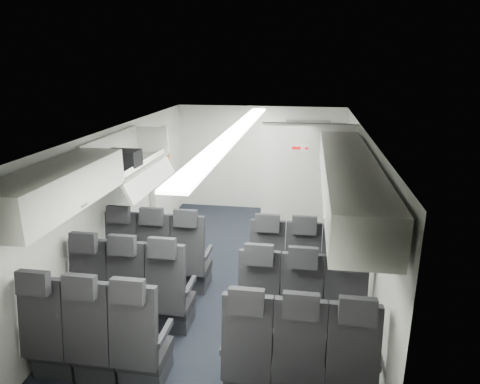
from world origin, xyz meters
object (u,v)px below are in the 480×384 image
(seat_row_rear, at_px, (194,353))
(flight_attendant, at_px, (273,195))
(seat_row_front, at_px, (229,266))
(boarding_door, at_px, (161,179))
(seat_row_mid, at_px, (215,302))
(carry_on_bag, at_px, (123,160))
(galley_unit, at_px, (306,170))

(seat_row_rear, height_order, flight_attendant, flight_attendant)
(seat_row_front, relative_size, boarding_door, 1.79)
(seat_row_mid, xyz_separation_m, carry_on_bag, (-1.41, 0.97, 1.38))
(boarding_door, bearing_deg, galley_unit, 24.28)
(flight_attendant, bearing_deg, carry_on_bag, 140.33)
(seat_row_rear, xyz_separation_m, carry_on_bag, (-1.41, 1.87, 1.38))
(seat_row_front, bearing_deg, flight_attendant, 77.41)
(galley_unit, bearing_deg, boarding_door, -155.72)
(boarding_door, bearing_deg, carry_on_bag, -83.62)
(seat_row_rear, relative_size, flight_attendant, 2.00)
(seat_row_rear, bearing_deg, galley_unit, 79.35)
(seat_row_mid, height_order, galley_unit, galley_unit)
(seat_row_mid, height_order, boarding_door, boarding_door)
(seat_row_rear, relative_size, carry_on_bag, 7.73)
(seat_row_mid, xyz_separation_m, boarding_door, (-1.64, 2.99, 0.55))
(seat_row_rear, bearing_deg, boarding_door, 112.87)
(seat_row_mid, xyz_separation_m, flight_attendant, (0.42, 2.77, 0.43))
(seat_row_front, bearing_deg, seat_row_rear, -90.00)
(seat_row_rear, xyz_separation_m, boarding_door, (-1.64, 3.89, 0.55))
(seat_row_front, height_order, seat_row_mid, same)
(seat_row_mid, distance_m, seat_row_rear, 0.90)
(seat_row_front, height_order, flight_attendant, flight_attendant)
(galley_unit, xyz_separation_m, boarding_door, (-2.59, -1.17, 0.00))
(seat_row_mid, bearing_deg, galley_unit, 77.12)
(galley_unit, distance_m, boarding_door, 2.84)
(galley_unit, bearing_deg, seat_row_rear, -100.65)
(seat_row_rear, height_order, carry_on_bag, carry_on_bag)
(seat_row_front, xyz_separation_m, flight_attendant, (0.42, 1.87, 0.43))
(boarding_door, bearing_deg, flight_attendant, -6.08)
(seat_row_mid, relative_size, galley_unit, 1.75)
(seat_row_rear, bearing_deg, flight_attendant, 83.51)
(seat_row_rear, distance_m, carry_on_bag, 2.72)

